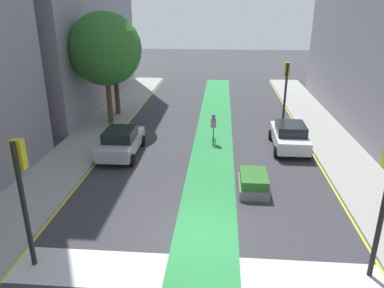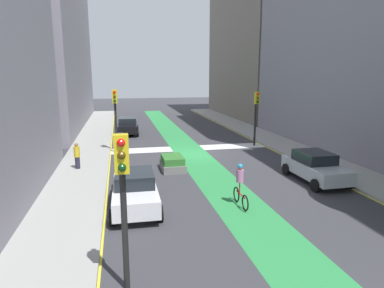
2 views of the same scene
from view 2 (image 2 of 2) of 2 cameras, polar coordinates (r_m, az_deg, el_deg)
The scene contains 17 objects.
ground_plane at distance 24.31m, azimuth 0.55°, elevation -1.69°, with size 120.00×120.00×0.00m, color #38383D.
bike_lane_paint at distance 24.26m, azimuth 0.02°, elevation -1.71°, with size 2.40×60.00×0.01m, color #2D8C47.
crosswalk_band at distance 26.21m, azimuth -0.41°, elevation -0.70°, with size 12.00×1.80×0.01m, color silver.
sidewalk_left at distance 26.91m, azimuth 16.33°, elevation -0.69°, with size 3.00×60.00×0.15m, color #9E9E99.
curb_stripe_left at distance 26.25m, azimuth 13.44°, elevation -1.00°, with size 0.16×60.00×0.01m, color yellow.
sidewalk_right at distance 23.84m, azimuth -17.34°, elevation -2.31°, with size 3.00×60.00×0.15m, color #9E9E99.
curb_stripe_right at distance 23.76m, azimuth -13.72°, elevation -2.33°, with size 0.16×60.00×0.01m, color yellow.
buildings_right_row at distance 30.61m, azimuth -27.80°, elevation 16.12°, with size 8.30×55.68×19.60m.
traffic_signal_near_right at distance 24.70m, azimuth -12.82°, elevation 5.75°, with size 0.35×0.52×4.57m.
traffic_signal_near_left at distance 27.18m, azimuth 10.77°, elevation 5.96°, with size 0.35×0.52×4.30m.
traffic_signal_far_right at distance 8.55m, azimuth -11.60°, elevation -6.63°, with size 0.35×0.52×4.21m.
car_silver_left_far at distance 19.16m, azimuth 20.07°, elevation -3.60°, with size 2.05×4.22×1.57m.
car_white_right_far at distance 14.62m, azimuth -9.63°, elevation -7.71°, with size 2.07×4.23×1.57m.
car_black_right_near at distance 32.83m, azimuth -10.79°, elevation 3.02°, with size 2.19×4.28×1.57m.
cyclist_in_lane at distance 14.83m, azimuth 8.15°, elevation -6.68°, with size 0.32×1.73×1.86m.
pedestrian_sidewalk_right_a at distance 20.98m, azimuth -18.82°, elevation -1.87°, with size 0.34×0.34×1.54m.
median_planter at distance 20.23m, azimuth -3.29°, elevation -3.28°, with size 1.33×2.08×0.85m.
Camera 2 is at (5.20, 23.08, 5.60)m, focal length 31.63 mm.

